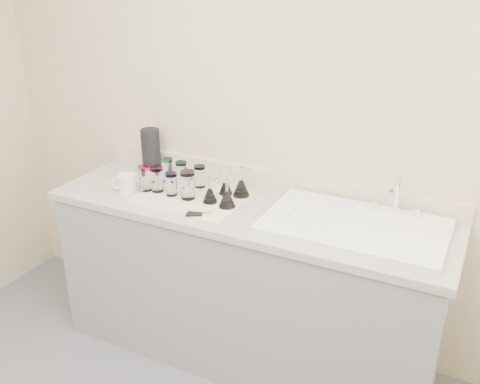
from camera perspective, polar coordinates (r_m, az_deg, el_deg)
The scene contains 18 objects.
room_envelope at distance 1.52m, azimuth -19.40°, elevation 3.64°, with size 3.54×3.50×2.52m.
counter_unit at distance 2.90m, azimuth 0.64°, elevation -9.68°, with size 2.06×0.62×0.90m.
sink_unit at distance 2.51m, azimuth 12.16°, elevation -3.56°, with size 0.82×0.50×0.22m.
dish_towel at distance 2.79m, azimuth -5.16°, elevation -0.58°, with size 0.55×0.42×0.01m, color white.
tumbler_teal at distance 2.98m, azimuth -7.77°, elevation 2.40°, with size 0.07×0.07×0.13m.
tumbler_cyan at distance 2.94m, azimuth -6.27°, elevation 2.11°, with size 0.06×0.06×0.12m.
tumbler_purple at distance 2.88m, azimuth -4.31°, elevation 1.69°, with size 0.06×0.06×0.12m.
tumbler_magenta at distance 2.85m, azimuth -8.85°, elevation 1.38°, with size 0.07×0.07×0.14m.
tumbler_blue at distance 2.79m, azimuth -7.34°, elevation 0.85°, with size 0.06×0.06×0.12m.
tumbler_lavender at distance 2.74m, azimuth -5.60°, elevation 0.77°, with size 0.08×0.08×0.15m.
tumbler_extra at distance 2.87m, azimuth -10.08°, elevation 1.47°, with size 0.07×0.07×0.14m.
goblet_back_left at distance 2.80m, azimuth -1.55°, elevation 0.68°, with size 0.07×0.07×0.13m.
goblet_back_right at distance 2.77m, azimuth 0.13°, elevation 0.65°, with size 0.09×0.09×0.16m.
goblet_front_left at distance 2.70m, azimuth -3.24°, elevation -0.15°, with size 0.08×0.08×0.14m.
goblet_front_right at distance 2.65m, azimuth -1.40°, elevation -0.54°, with size 0.09×0.09×0.15m.
can_opener at distance 2.58m, azimuth -4.33°, elevation -2.37°, with size 0.13×0.08×0.02m.
white_mug at distance 2.90m, azimuth -12.00°, elevation 0.92°, with size 0.15×0.13×0.10m.
paper_towel_roll at distance 3.14m, azimuth -9.48°, elevation 4.35°, with size 0.13×0.13×0.25m.
Camera 1 is at (1.06, -0.98, 2.04)m, focal length 40.00 mm.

